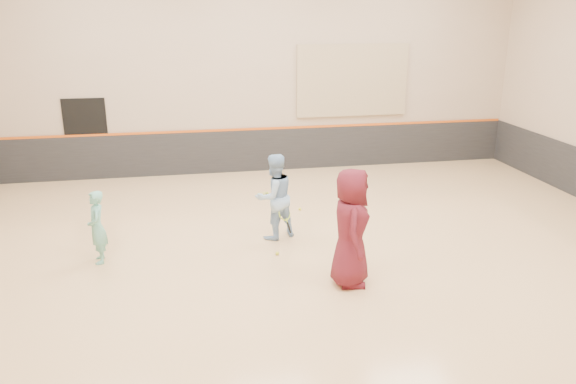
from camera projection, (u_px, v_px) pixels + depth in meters
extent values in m
cube|color=tan|center=(297.00, 261.00, 10.53)|extent=(15.00, 12.00, 0.20)
cube|color=#C1A88D|center=(253.00, 64.00, 15.18)|extent=(15.00, 0.02, 6.00)
cube|color=#C1A88D|center=(473.00, 219.00, 3.95)|extent=(15.00, 0.02, 6.00)
cube|color=#232326|center=(255.00, 150.00, 15.88)|extent=(14.90, 0.04, 1.20)
cube|color=#D85914|center=(255.00, 129.00, 15.68)|extent=(14.90, 0.03, 0.06)
cube|color=tan|center=(352.00, 80.00, 15.77)|extent=(3.20, 0.08, 2.00)
cube|color=black|center=(87.00, 140.00, 14.94)|extent=(1.10, 0.05, 2.20)
imported|color=#70C2B1|center=(97.00, 227.00, 10.08)|extent=(0.39, 0.53, 1.35)
imported|color=#99C2EC|center=(274.00, 197.00, 11.12)|extent=(1.04, 0.94, 1.73)
imported|color=#581420|center=(351.00, 228.00, 9.18)|extent=(0.82, 1.09, 2.00)
sphere|color=yellow|center=(277.00, 253.00, 10.55)|extent=(0.07, 0.07, 0.07)
sphere|color=#B4C92E|center=(365.00, 217.00, 8.93)|extent=(0.07, 0.07, 0.07)
sphere|color=yellow|center=(300.00, 209.00, 12.89)|extent=(0.07, 0.07, 0.07)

